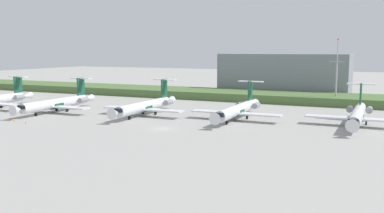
# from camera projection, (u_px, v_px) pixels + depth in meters

# --- Properties ---
(ground_plane) EXTENTS (500.00, 500.00, 0.00)m
(ground_plane) POSITION_uv_depth(u_px,v_px,m) (212.00, 111.00, 120.98)
(ground_plane) COLOR #9E9B96
(grass_berm) EXTENTS (320.00, 20.00, 2.73)m
(grass_berm) POSITION_uv_depth(u_px,v_px,m) (246.00, 95.00, 149.38)
(grass_berm) COLOR #4C6B38
(grass_berm) RESTS_ON ground
(regional_jet_second) EXTENTS (22.81, 31.00, 9.00)m
(regional_jet_second) POSITION_uv_depth(u_px,v_px,m) (57.00, 103.00, 118.53)
(regional_jet_second) COLOR silver
(regional_jet_second) RESTS_ON ground
(regional_jet_third) EXTENTS (22.81, 31.00, 9.00)m
(regional_jet_third) POSITION_uv_depth(u_px,v_px,m) (146.00, 106.00, 112.98)
(regional_jet_third) COLOR silver
(regional_jet_third) RESTS_ON ground
(regional_jet_fourth) EXTENTS (22.81, 31.00, 9.00)m
(regional_jet_fourth) POSITION_uv_depth(u_px,v_px,m) (238.00, 109.00, 105.93)
(regional_jet_fourth) COLOR silver
(regional_jet_fourth) RESTS_ON ground
(regional_jet_fifth) EXTENTS (22.81, 31.00, 9.00)m
(regional_jet_fifth) POSITION_uv_depth(u_px,v_px,m) (357.00, 115.00, 97.49)
(regional_jet_fifth) COLOR silver
(regional_jet_fifth) RESTS_ON ground
(antenna_mast) EXTENTS (4.40, 0.50, 20.79)m
(antenna_mast) POSITION_uv_depth(u_px,v_px,m) (336.00, 78.00, 133.06)
(antenna_mast) COLOR #B2B2B7
(antenna_mast) RESTS_ON ground
(distant_hangar) EXTENTS (47.91, 21.41, 15.75)m
(distant_hangar) POSITION_uv_depth(u_px,v_px,m) (285.00, 74.00, 164.43)
(distant_hangar) COLOR gray
(distant_hangar) RESTS_ON ground
(safety_cone_front_marker) EXTENTS (0.44, 0.44, 0.55)m
(safety_cone_front_marker) POSITION_uv_depth(u_px,v_px,m) (6.00, 120.00, 104.48)
(safety_cone_front_marker) COLOR orange
(safety_cone_front_marker) RESTS_ON ground
(safety_cone_mid_marker) EXTENTS (0.44, 0.44, 0.55)m
(safety_cone_mid_marker) POSITION_uv_depth(u_px,v_px,m) (14.00, 120.00, 103.39)
(safety_cone_mid_marker) COLOR orange
(safety_cone_mid_marker) RESTS_ON ground
(safety_cone_rear_marker) EXTENTS (0.44, 0.44, 0.55)m
(safety_cone_rear_marker) POSITION_uv_depth(u_px,v_px,m) (26.00, 122.00, 100.83)
(safety_cone_rear_marker) COLOR orange
(safety_cone_rear_marker) RESTS_ON ground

